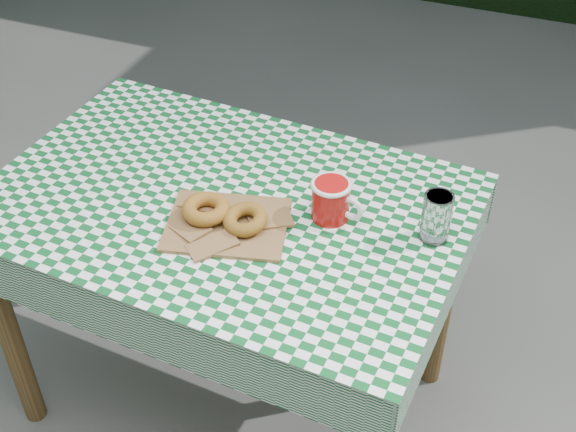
% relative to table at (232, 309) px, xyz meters
% --- Properties ---
extents(ground, '(60.00, 60.00, 0.00)m').
position_rel_table_xyz_m(ground, '(0.09, 0.17, -0.38)').
color(ground, '#4C4C47').
rests_on(ground, ground).
extents(table, '(1.19, 0.83, 0.75)m').
position_rel_table_xyz_m(table, '(0.00, 0.00, 0.00)').
color(table, brown).
rests_on(table, ground).
extents(tablecloth, '(1.21, 0.85, 0.01)m').
position_rel_table_xyz_m(tablecloth, '(0.00, 0.00, 0.38)').
color(tablecloth, '#0C4D20').
rests_on(tablecloth, table).
extents(paper_bag, '(0.32, 0.28, 0.01)m').
position_rel_table_xyz_m(paper_bag, '(0.05, -0.08, 0.39)').
color(paper_bag, olive).
rests_on(paper_bag, tablecloth).
extents(bagel_front, '(0.15, 0.15, 0.04)m').
position_rel_table_xyz_m(bagel_front, '(-0.01, -0.08, 0.41)').
color(bagel_front, '#91591E').
rests_on(bagel_front, paper_bag).
extents(bagel_back, '(0.14, 0.14, 0.03)m').
position_rel_table_xyz_m(bagel_back, '(0.09, -0.08, 0.41)').
color(bagel_back, brown).
rests_on(bagel_back, paper_bag).
extents(coffee_mug, '(0.21, 0.21, 0.10)m').
position_rel_table_xyz_m(coffee_mug, '(0.26, 0.03, 0.43)').
color(coffee_mug, '#9E0C0A').
rests_on(coffee_mug, tablecloth).
extents(drinking_glass, '(0.07, 0.07, 0.12)m').
position_rel_table_xyz_m(drinking_glass, '(0.50, 0.05, 0.44)').
color(drinking_glass, silver).
rests_on(drinking_glass, tablecloth).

